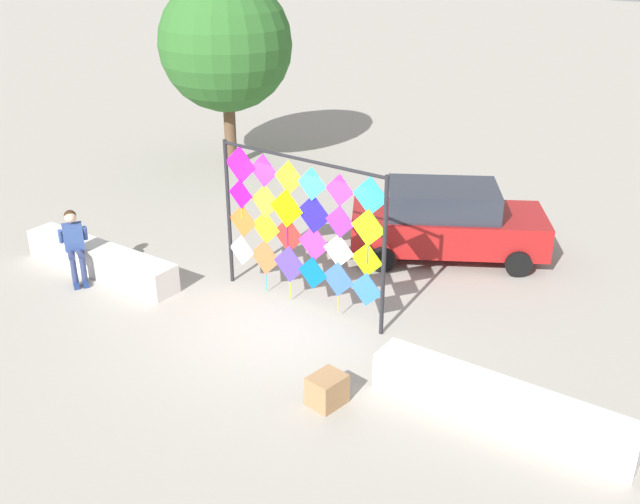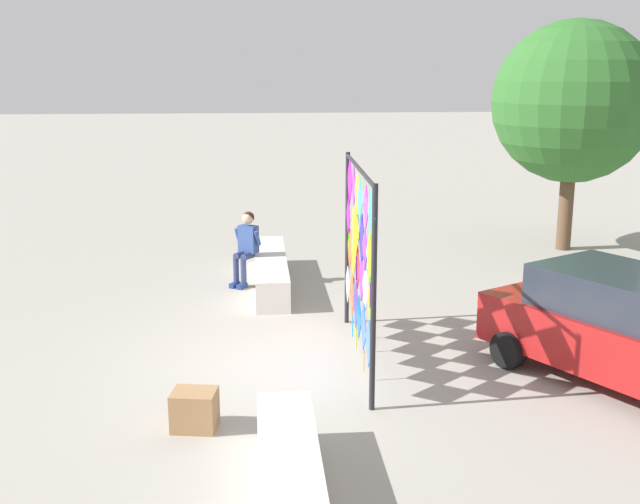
{
  "view_description": "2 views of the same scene",
  "coord_description": "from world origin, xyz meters",
  "px_view_note": "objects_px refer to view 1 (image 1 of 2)",
  "views": [
    {
      "loc": [
        6.66,
        -8.53,
        6.29
      ],
      "look_at": [
        0.35,
        0.67,
        1.18
      ],
      "focal_mm": 40.77,
      "sensor_mm": 36.0,
      "label": 1
    },
    {
      "loc": [
        10.34,
        -0.7,
        4.09
      ],
      "look_at": [
        -0.34,
        0.2,
        1.53
      ],
      "focal_mm": 43.91,
      "sensor_mm": 36.0,
      "label": 2
    }
  ],
  "objects_px": {
    "cardboard_box_large": "(327,390)",
    "seated_vendor": "(74,241)",
    "kite_display_rack": "(300,221)",
    "tree_far_right": "(224,44)",
    "parked_car": "(446,221)"
  },
  "relations": [
    {
      "from": "cardboard_box_large",
      "to": "seated_vendor",
      "type": "bearing_deg",
      "value": 174.79
    },
    {
      "from": "kite_display_rack",
      "to": "tree_far_right",
      "type": "relative_size",
      "value": 0.67
    },
    {
      "from": "seated_vendor",
      "to": "parked_car",
      "type": "relative_size",
      "value": 0.34
    },
    {
      "from": "parked_car",
      "to": "cardboard_box_large",
      "type": "xyz_separation_m",
      "value": [
        0.83,
        -5.55,
        -0.53
      ]
    },
    {
      "from": "parked_car",
      "to": "cardboard_box_large",
      "type": "bearing_deg",
      "value": -81.46
    },
    {
      "from": "kite_display_rack",
      "to": "parked_car",
      "type": "height_order",
      "value": "kite_display_rack"
    },
    {
      "from": "kite_display_rack",
      "to": "seated_vendor",
      "type": "relative_size",
      "value": 2.43
    },
    {
      "from": "parked_car",
      "to": "cardboard_box_large",
      "type": "distance_m",
      "value": 5.63
    },
    {
      "from": "kite_display_rack",
      "to": "seated_vendor",
      "type": "xyz_separation_m",
      "value": [
        -4.09,
        -1.6,
        -0.8
      ]
    },
    {
      "from": "seated_vendor",
      "to": "tree_far_right",
      "type": "distance_m",
      "value": 8.09
    },
    {
      "from": "seated_vendor",
      "to": "cardboard_box_large",
      "type": "bearing_deg",
      "value": -5.21
    },
    {
      "from": "seated_vendor",
      "to": "parked_car",
      "type": "distance_m",
      "value": 7.25
    },
    {
      "from": "cardboard_box_large",
      "to": "tree_far_right",
      "type": "xyz_separation_m",
      "value": [
        -8.59,
        7.84,
        3.06
      ]
    },
    {
      "from": "parked_car",
      "to": "tree_far_right",
      "type": "xyz_separation_m",
      "value": [
        -7.76,
        2.3,
        2.53
      ]
    },
    {
      "from": "cardboard_box_large",
      "to": "tree_far_right",
      "type": "distance_m",
      "value": 12.03
    }
  ]
}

